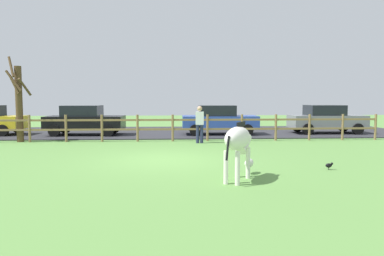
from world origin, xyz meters
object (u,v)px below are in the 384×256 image
Objects in this scene: parked_car_black at (85,120)px; visitor_near_fence at (200,123)px; bare_tree at (19,101)px; crow_on_grass at (329,165)px; parked_car_blue at (219,120)px; parked_car_grey at (326,119)px; zebra at (239,142)px.

visitor_near_fence reaches higher than parked_car_black.
bare_tree reaches higher than crow_on_grass.
parked_car_black is at bearing 179.20° from parked_car_blue.
visitor_near_fence reaches higher than parked_car_blue.
crow_on_grass is 10.67m from parked_car_grey.
parked_car_grey reaches higher than crow_on_grass.
crow_on_grass is at bearing -32.09° from bare_tree.
visitor_near_fence reaches higher than crow_on_grass.
parked_car_black and parked_car_blue have the same top height.
parked_car_black is (-8.94, 9.61, 0.72)m from crow_on_grass.
visitor_near_fence is at bearing -6.36° from bare_tree.
zebra is at bearing -60.09° from parked_car_black.
parked_car_blue is (-1.81, 9.51, 0.72)m from crow_on_grass.
visitor_near_fence reaches higher than zebra.
bare_tree reaches higher than parked_car_blue.
crow_on_grass is 0.13× the size of visitor_near_fence.
bare_tree is at bearing -132.07° from parked_car_black.
crow_on_grass is 13.15m from parked_car_black.
zebra is at bearing -157.78° from crow_on_grass.
crow_on_grass is at bearing -79.23° from parked_car_blue.
crow_on_grass is (11.25, -7.05, -1.73)m from bare_tree.
parked_car_grey is at bearing 57.39° from zebra.
bare_tree is 11.82m from zebra.
parked_car_black is at bearing -179.28° from parked_car_grey.
parked_car_grey is at bearing 2.52° from parked_car_blue.
crow_on_grass is (2.76, 1.13, -0.80)m from zebra.
parked_car_black is (-6.18, 10.74, -0.08)m from zebra.
parked_car_black is 2.47× the size of visitor_near_fence.
visitor_near_fence is at bearing 116.90° from crow_on_grass.
bare_tree is at bearing 136.04° from zebra.
parked_car_grey is at bearing 66.68° from crow_on_grass.
visitor_near_fence is at bearing -30.74° from parked_car_black.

